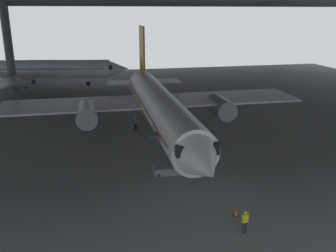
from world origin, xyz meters
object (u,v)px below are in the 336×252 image
at_px(airplane_main, 159,106).
at_px(crew_worker_near_nose, 245,221).
at_px(airplane_distant, 38,69).
at_px(traffic_cone_orange, 236,212).
at_px(crew_worker_by_stairs, 185,148).
at_px(boarding_stairs, 174,165).

height_order(airplane_main, crew_worker_near_nose, airplane_main).
distance_m(crew_worker_near_nose, airplane_distant, 60.41).
distance_m(airplane_main, traffic_cone_orange, 19.89).
distance_m(airplane_distant, traffic_cone_orange, 58.39).
relative_size(crew_worker_by_stairs, airplane_distant, 0.05).
distance_m(airplane_main, airplane_distant, 39.56).
relative_size(boarding_stairs, airplane_distant, 0.14).
height_order(airplane_distant, traffic_cone_orange, airplane_distant).
distance_m(airplane_main, crew_worker_by_stairs, 7.98).
bearing_deg(airplane_distant, crew_worker_by_stairs, -66.09).
distance_m(crew_worker_near_nose, crew_worker_by_stairs, 14.41).
bearing_deg(traffic_cone_orange, boarding_stairs, 108.01).
bearing_deg(boarding_stairs, crew_worker_near_nose, -77.27).
xyz_separation_m(crew_worker_near_nose, crew_worker_by_stairs, (-0.34, 14.41, -0.04)).
bearing_deg(traffic_cone_orange, crew_worker_near_nose, -97.91).
bearing_deg(airplane_distant, traffic_cone_orange, -70.33).
height_order(crew_worker_near_nose, crew_worker_by_stairs, crew_worker_near_nose).
xyz_separation_m(boarding_stairs, traffic_cone_orange, (2.74, -8.42, -0.46)).
height_order(boarding_stairs, airplane_distant, airplane_distant).
bearing_deg(traffic_cone_orange, crew_worker_by_stairs, 93.10).
relative_size(boarding_stairs, crew_worker_near_nose, 2.87).
bearing_deg(crew_worker_near_nose, crew_worker_by_stairs, 91.34).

